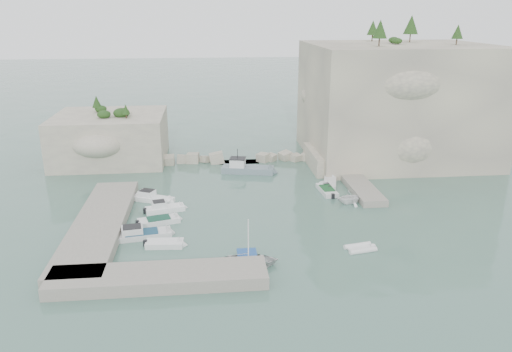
{
  "coord_description": "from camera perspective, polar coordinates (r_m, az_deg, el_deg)",
  "views": [
    {
      "loc": [
        -5.67,
        -49.72,
        21.56
      ],
      "look_at": [
        0.0,
        6.0,
        3.0
      ],
      "focal_mm": 35.0,
      "sensor_mm": 36.0,
      "label": 1
    }
  ],
  "objects": [
    {
      "name": "motorboat_a",
      "position": [
        60.84,
        -11.68,
        -2.82
      ],
      "size": [
        5.77,
        3.95,
        1.4
      ],
      "primitive_type": null,
      "rotation": [
        0.0,
        0.0,
        -0.45
      ],
      "color": "white",
      "rests_on": "ground"
    },
    {
      "name": "cliff_east",
      "position": [
        79.25,
        15.65,
        8.18
      ],
      "size": [
        26.0,
        22.0,
        17.0
      ],
      "primitive_type": "cube",
      "color": "beige",
      "rests_on": "ground"
    },
    {
      "name": "ground",
      "position": [
        54.49,
        0.64,
        -4.97
      ],
      "size": [
        400.0,
        400.0,
        0.0
      ],
      "primitive_type": "plane",
      "color": "#4D7366",
      "rests_on": "ground"
    },
    {
      "name": "rowboat_mast",
      "position": [
        43.87,
        -0.89,
        -7.19
      ],
      "size": [
        0.1,
        0.1,
        4.2
      ],
      "primitive_type": "cylinder",
      "color": "white",
      "rests_on": "rowboat"
    },
    {
      "name": "motorboat_c",
      "position": [
        54.57,
        -11.03,
        -5.3
      ],
      "size": [
        5.07,
        2.96,
        0.7
      ],
      "primitive_type": null,
      "rotation": [
        0.0,
        0.0,
        0.27
      ],
      "color": "white",
      "rests_on": "ground"
    },
    {
      "name": "breakwater",
      "position": [
        74.84,
        -2.0,
        2.14
      ],
      "size": [
        28.0,
        3.0,
        1.4
      ],
      "primitive_type": "cube",
      "color": "beige",
      "rests_on": "ground"
    },
    {
      "name": "motorboat_b",
      "position": [
        57.59,
        -10.34,
        -3.97
      ],
      "size": [
        5.0,
        2.63,
        1.4
      ],
      "primitive_type": null,
      "rotation": [
        0.0,
        0.0,
        0.24
      ],
      "color": "white",
      "rests_on": "ground"
    },
    {
      "name": "tender_east_d",
      "position": [
        69.8,
        8.72,
        0.12
      ],
      "size": [
        4.1,
        1.71,
        1.56
      ],
      "primitive_type": "imported",
      "rotation": [
        0.0,
        0.0,
        1.52
      ],
      "color": "silver",
      "rests_on": "ground"
    },
    {
      "name": "outcrop_west",
      "position": [
        78.2,
        -16.25,
        4.24
      ],
      "size": [
        16.0,
        14.0,
        7.0
      ],
      "primitive_type": "cube",
      "color": "beige",
      "rests_on": "ground"
    },
    {
      "name": "quay_west",
      "position": [
        54.26,
        -17.46,
        -5.35
      ],
      "size": [
        5.0,
        24.0,
        1.1
      ],
      "primitive_type": "cube",
      "color": "#9E9689",
      "rests_on": "ground"
    },
    {
      "name": "rowboat",
      "position": [
        45.07,
        -0.87,
        -10.24
      ],
      "size": [
        5.41,
        3.87,
        1.12
      ],
      "primitive_type": "imported",
      "rotation": [
        0.0,
        0.0,
        1.57
      ],
      "color": "silver",
      "rests_on": "ground"
    },
    {
      "name": "motorboat_e",
      "position": [
        49.34,
        -10.39,
        -7.9
      ],
      "size": [
        4.03,
        1.89,
        0.7
      ],
      "primitive_type": null,
      "rotation": [
        0.0,
        0.0,
        -0.07
      ],
      "color": "white",
      "rests_on": "ground"
    },
    {
      "name": "tender_east_a",
      "position": [
        59.98,
        10.64,
        -3.07
      ],
      "size": [
        3.78,
        3.42,
        1.75
      ],
      "primitive_type": "imported",
      "rotation": [
        0.0,
        0.0,
        1.76
      ],
      "color": "white",
      "rests_on": "ground"
    },
    {
      "name": "vegetation",
      "position": [
        77.85,
        12.2,
        15.26
      ],
      "size": [
        53.48,
        13.88,
        13.4
      ],
      "color": "#1E4219",
      "rests_on": "ground"
    },
    {
      "name": "motorboat_d",
      "position": [
        51.62,
        -12.91,
        -6.85
      ],
      "size": [
        6.67,
        2.96,
        1.4
      ],
      "primitive_type": null,
      "rotation": [
        0.0,
        0.0,
        0.17
      ],
      "color": "silver",
      "rests_on": "ground"
    },
    {
      "name": "cliff_terrace",
      "position": [
        73.13,
        9.23,
        1.96
      ],
      "size": [
        8.0,
        10.0,
        2.5
      ],
      "primitive_type": "cube",
      "color": "beige",
      "rests_on": "ground"
    },
    {
      "name": "tender_east_b",
      "position": [
        63.01,
        8.1,
        -1.87
      ],
      "size": [
        2.04,
        4.97,
        0.7
      ],
      "primitive_type": null,
      "rotation": [
        0.0,
        0.0,
        1.65
      ],
      "color": "silver",
      "rests_on": "ground"
    },
    {
      "name": "inflatable_dinghy",
      "position": [
        48.88,
        11.81,
        -8.26
      ],
      "size": [
        3.25,
        2.02,
        0.44
      ],
      "primitive_type": null,
      "rotation": [
        0.0,
        0.0,
        0.19
      ],
      "color": "white",
      "rests_on": "ground"
    },
    {
      "name": "tender_east_c",
      "position": [
        65.75,
        8.42,
        -1.02
      ],
      "size": [
        2.85,
        5.15,
        0.7
      ],
      "primitive_type": null,
      "rotation": [
        0.0,
        0.0,
        1.3
      ],
      "color": "silver",
      "rests_on": "ground"
    },
    {
      "name": "quay_south",
      "position": [
        42.96,
        -11.05,
        -11.32
      ],
      "size": [
        18.0,
        4.0,
        1.1
      ],
      "primitive_type": "cube",
      "color": "#9E9689",
      "rests_on": "ground"
    },
    {
      "name": "work_boat",
      "position": [
        70.06,
        -0.93,
        0.41
      ],
      "size": [
        8.24,
        4.0,
        2.2
      ],
      "primitive_type": null,
      "rotation": [
        0.0,
        0.0,
        -0.22
      ],
      "color": "slate",
      "rests_on": "ground"
    },
    {
      "name": "ledge_east",
      "position": [
        66.2,
        11.35,
        -0.68
      ],
      "size": [
        3.0,
        16.0,
        0.8
      ],
      "primitive_type": "cube",
      "color": "#9E9689",
      "rests_on": "ground"
    }
  ]
}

